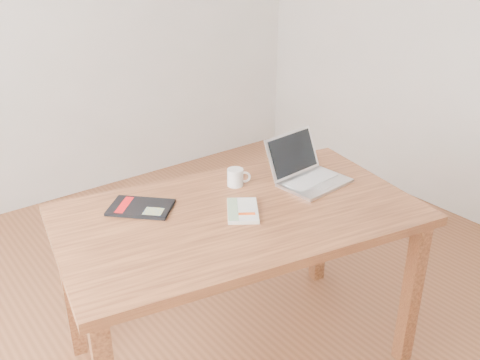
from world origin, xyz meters
TOP-DOWN VIEW (x-y plane):
  - room at (-0.07, 0.00)m, footprint 4.04×4.04m
  - desk at (0.01, -0.06)m, footprint 1.56×1.08m
  - white_guidebook at (0.01, -0.08)m, footprint 0.21×0.23m
  - black_guidebook at (-0.30, 0.20)m, footprint 0.29×0.29m
  - laptop at (0.42, -0.01)m, footprint 0.32×0.31m
  - coffee_mug at (0.14, 0.14)m, footprint 0.10×0.08m

SIDE VIEW (x-z plane):
  - desk at x=0.01m, z-range 0.29..1.04m
  - black_guidebook at x=-0.30m, z-range 0.75..0.76m
  - white_guidebook at x=0.01m, z-range 0.75..0.77m
  - coffee_mug at x=0.14m, z-range 0.75..0.83m
  - laptop at x=0.42m, z-range 0.69..0.89m
  - room at x=-0.07m, z-range 0.01..2.71m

